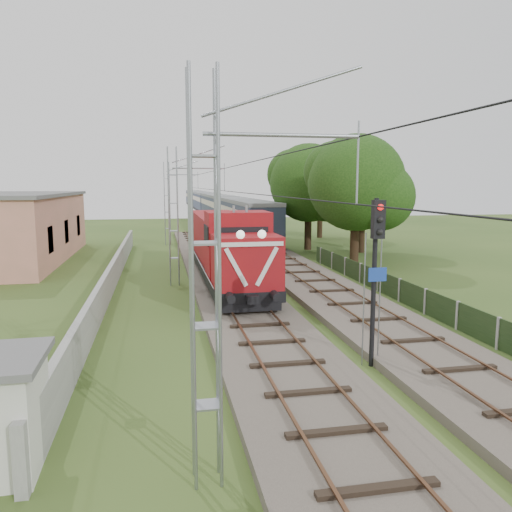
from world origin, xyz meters
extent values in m
plane|color=#334D1D|center=(0.00, 0.00, 0.00)|extent=(140.00, 140.00, 0.00)
cube|color=#6B6054|center=(0.00, 7.00, 0.15)|extent=(4.20, 70.00, 0.30)
cube|color=black|center=(0.00, 7.00, 0.35)|extent=(2.40, 70.00, 0.10)
cube|color=brown|center=(-0.85, 7.00, 0.42)|extent=(0.08, 70.00, 0.05)
cube|color=brown|center=(0.85, 7.00, 0.42)|extent=(0.08, 70.00, 0.05)
cube|color=#6B6054|center=(5.00, 20.00, 0.15)|extent=(4.20, 80.00, 0.30)
cube|color=black|center=(5.00, 20.00, 0.35)|extent=(2.40, 80.00, 0.10)
cube|color=brown|center=(4.15, 20.00, 0.42)|extent=(0.08, 80.00, 0.05)
cube|color=brown|center=(5.85, 20.00, 0.42)|extent=(0.08, 80.00, 0.05)
cylinder|color=gray|center=(-1.50, -8.00, 6.80)|extent=(3.00, 0.08, 0.08)
cylinder|color=gray|center=(-1.50, 12.00, 6.80)|extent=(3.00, 0.08, 0.08)
cylinder|color=gray|center=(-1.50, 32.00, 6.80)|extent=(3.00, 0.08, 0.08)
cylinder|color=black|center=(0.00, 12.00, 5.50)|extent=(0.03, 70.00, 0.03)
cylinder|color=black|center=(0.00, 12.00, 6.80)|extent=(0.03, 70.00, 0.03)
cube|color=#9E9E99|center=(-6.50, 12.00, 0.75)|extent=(0.25, 40.00, 1.50)
cube|color=tan|center=(-15.00, 24.00, 2.50)|extent=(8.00, 20.00, 5.00)
cube|color=#606060|center=(-15.00, 24.00, 5.10)|extent=(8.40, 20.40, 0.25)
cube|color=black|center=(-11.05, 18.00, 2.20)|extent=(0.10, 1.60, 1.80)
cube|color=black|center=(-11.05, 24.00, 2.20)|extent=(0.10, 1.60, 1.80)
cube|color=black|center=(-11.05, 30.00, 2.20)|extent=(0.10, 1.60, 1.80)
cube|color=black|center=(8.00, 3.00, 0.60)|extent=(0.05, 32.00, 1.15)
cube|color=#9E9E99|center=(8.00, 18.00, 0.60)|extent=(0.12, 0.12, 1.20)
cube|color=black|center=(0.00, 12.06, 1.01)|extent=(3.08, 17.43, 0.51)
cube|color=black|center=(0.00, 6.42, 0.71)|extent=(2.26, 3.69, 0.51)
cube|color=black|center=(0.00, 17.70, 0.71)|extent=(2.26, 3.69, 0.51)
cube|color=black|center=(0.00, 3.45, 0.60)|extent=(2.67, 0.26, 0.36)
cube|color=maroon|center=(0.00, 4.63, 2.45)|extent=(2.97, 2.56, 2.36)
sphere|color=white|center=(-0.46, 3.40, 3.78)|extent=(0.37, 0.37, 0.37)
sphere|color=white|center=(0.46, 3.40, 3.78)|extent=(0.37, 0.37, 0.37)
cube|color=silver|center=(-0.67, 3.33, 2.40)|extent=(1.03, 0.06, 1.72)
cube|color=silver|center=(0.67, 3.33, 2.40)|extent=(1.03, 0.06, 1.72)
cube|color=silver|center=(0.00, 3.33, 3.37)|extent=(2.77, 0.06, 0.18)
cube|color=maroon|center=(0.00, 7.14, 2.91)|extent=(3.08, 2.46, 3.28)
cube|color=black|center=(0.00, 5.89, 3.42)|extent=(2.56, 0.06, 0.92)
cube|color=maroon|center=(0.00, 14.58, 2.60)|extent=(2.87, 12.41, 2.67)
cylinder|color=black|center=(0.00, 11.45, 4.09)|extent=(0.45, 0.45, 0.41)
cylinder|color=gray|center=(-0.31, 6.32, 4.71)|extent=(0.12, 0.12, 0.36)
cylinder|color=gray|center=(0.31, 6.32, 4.71)|extent=(0.12, 0.12, 0.36)
cube|color=black|center=(5.00, 34.44, 0.92)|extent=(3.02, 22.88, 0.52)
cube|color=#282D43|center=(5.00, 34.44, 2.58)|extent=(3.12, 22.88, 2.81)
cube|color=#C1B295|center=(5.00, 34.44, 3.10)|extent=(3.16, 21.96, 0.78)
cube|color=slate|center=(5.00, 34.44, 4.14)|extent=(3.17, 22.88, 0.36)
cube|color=black|center=(5.00, 58.35, 0.92)|extent=(3.02, 22.88, 0.52)
cube|color=#282D43|center=(5.00, 58.35, 2.58)|extent=(3.12, 22.88, 2.81)
cube|color=#C1B295|center=(5.00, 58.35, 3.10)|extent=(3.16, 21.96, 0.78)
cube|color=slate|center=(5.00, 58.35, 4.14)|extent=(3.17, 22.88, 0.36)
cube|color=black|center=(5.00, 82.27, 0.92)|extent=(3.02, 22.88, 0.52)
cube|color=#282D43|center=(5.00, 82.27, 2.58)|extent=(3.12, 22.88, 2.81)
cube|color=#C1B295|center=(5.00, 82.27, 3.10)|extent=(3.16, 21.96, 0.78)
cube|color=slate|center=(5.00, 82.27, 4.14)|extent=(3.17, 22.88, 0.36)
cube|color=black|center=(5.00, 106.19, 0.92)|extent=(3.02, 22.88, 0.52)
cube|color=#282D43|center=(5.00, 106.19, 2.58)|extent=(3.12, 22.88, 2.81)
cube|color=#C1B295|center=(5.00, 106.19, 3.10)|extent=(3.16, 21.96, 0.78)
cube|color=slate|center=(5.00, 106.19, 4.14)|extent=(3.17, 22.88, 0.36)
cylinder|color=black|center=(2.86, -2.65, 2.73)|extent=(0.15, 0.15, 5.46)
cube|color=black|center=(2.86, -2.82, 4.81)|extent=(0.39, 0.25, 1.20)
sphere|color=red|center=(2.86, -2.95, 5.19)|extent=(0.20, 0.20, 0.20)
sphere|color=black|center=(2.86, -2.95, 4.81)|extent=(0.20, 0.20, 0.20)
sphere|color=black|center=(2.86, -2.95, 4.43)|extent=(0.20, 0.20, 0.20)
cube|color=#193C9B|center=(2.92, -2.79, 3.06)|extent=(0.60, 0.07, 0.44)
cylinder|color=#3A2317|center=(10.17, 16.88, 2.13)|extent=(0.64, 0.64, 4.25)
sphere|color=#16340E|center=(10.17, 16.88, 5.99)|extent=(6.96, 6.96, 6.96)
sphere|color=#16340E|center=(11.56, 15.83, 5.03)|extent=(4.87, 4.87, 4.87)
sphere|color=#16340E|center=(8.95, 18.09, 6.77)|extent=(4.52, 4.52, 4.52)
cylinder|color=#3A2317|center=(13.38, 23.22, 2.05)|extent=(0.58, 0.58, 4.10)
sphere|color=#16340E|center=(13.38, 23.22, 5.77)|extent=(6.71, 6.71, 6.71)
sphere|color=#16340E|center=(14.73, 22.21, 4.84)|extent=(4.69, 4.69, 4.69)
sphere|color=#16340E|center=(12.21, 24.39, 6.52)|extent=(4.36, 4.36, 4.36)
cylinder|color=#3A2317|center=(9.38, 25.92, 2.13)|extent=(0.63, 0.63, 4.26)
sphere|color=#16340E|center=(9.38, 25.92, 6.00)|extent=(6.97, 6.97, 6.97)
sphere|color=#16340E|center=(10.78, 24.88, 5.03)|extent=(4.88, 4.88, 4.88)
sphere|color=#16340E|center=(8.16, 27.14, 6.78)|extent=(4.53, 4.53, 4.53)
cylinder|color=#3A2317|center=(13.67, 35.51, 2.28)|extent=(0.58, 0.58, 4.56)
sphere|color=#16340E|center=(13.67, 35.51, 6.43)|extent=(7.46, 7.46, 7.46)
sphere|color=#16340E|center=(15.16, 34.39, 5.39)|extent=(5.22, 5.22, 5.22)
sphere|color=#16340E|center=(12.36, 36.82, 7.26)|extent=(4.85, 4.85, 4.85)
camera|label=1|loc=(-3.82, -17.27, 5.89)|focal=35.00mm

